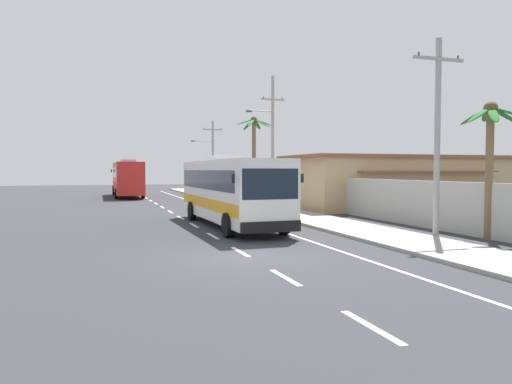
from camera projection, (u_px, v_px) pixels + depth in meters
name	position (u px, v px, depth m)	size (l,w,h in m)	color
ground_plane	(249.00, 257.00, 15.75)	(160.00, 160.00, 0.00)	#303035
sidewalk_kerb	(310.00, 219.00, 27.36)	(3.20, 90.00, 0.14)	#999993
lane_markings	(212.00, 215.00, 30.16)	(3.50, 71.00, 0.01)	white
boundary_wall	(337.00, 195.00, 32.30)	(0.24, 60.00, 2.30)	#B2B2AD
coach_bus_foreground	(230.00, 189.00, 24.32)	(3.12, 11.51, 3.58)	white
coach_bus_far_lane	(128.00, 178.00, 50.57)	(3.07, 11.96, 3.89)	red
motorcycle_beside_bus	(223.00, 201.00, 33.37)	(0.56, 1.96, 1.58)	black
pedestrian_near_kerb	(269.00, 194.00, 36.43)	(0.36, 0.36, 1.68)	navy
utility_pole_nearest	(437.00, 133.00, 19.81)	(2.42, 0.24, 8.21)	#9E9E99
utility_pole_mid	(272.00, 138.00, 38.22)	(3.17, 0.24, 10.26)	#9E9E99
utility_pole_far	(212.00, 155.00, 56.65)	(3.79, 0.24, 8.56)	#9E9E99
palm_nearest	(490.00, 143.00, 19.52)	(2.57, 2.40, 5.61)	brown
palm_second	(254.00, 145.00, 41.27)	(3.16, 2.73, 7.42)	brown
roadside_building	(396.00, 182.00, 36.18)	(16.37, 8.11, 3.88)	tan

